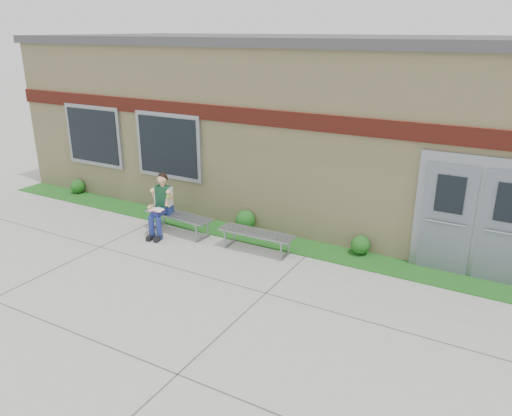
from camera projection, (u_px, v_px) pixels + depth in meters
The scene contains 9 objects.
ground at pixel (202, 292), 8.79m from camera, with size 80.00×80.00×0.00m, color #9E9E99.
grass_strip at pixel (271, 240), 10.92m from camera, with size 16.00×0.80×0.02m, color #134916.
school_building at pixel (332, 121), 12.99m from camera, with size 16.20×6.22×4.20m.
bench_left at pixel (179, 219), 11.22m from camera, with size 1.72×0.62×0.44m.
bench_right at pixel (256, 236), 10.30m from camera, with size 1.63×0.49×0.42m.
girl at pixel (161, 204), 11.07m from camera, with size 0.55×0.88×1.38m.
shrub_west at pixel (78, 186), 13.94m from camera, with size 0.38×0.38×0.38m, color #134916.
shrub_mid at pixel (245, 220), 11.41m from camera, with size 0.45×0.45×0.45m, color #134916.
shrub_east at pixel (360, 245), 10.17m from camera, with size 0.39×0.39×0.39m, color #134916.
Camera 1 is at (4.63, -6.30, 4.38)m, focal length 35.00 mm.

